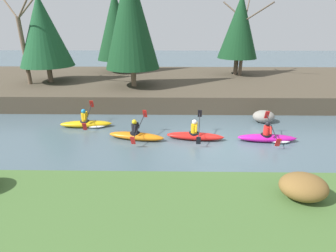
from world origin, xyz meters
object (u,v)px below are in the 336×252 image
boulder_midstream (264,116)px  kayaker_far_back (88,123)px  kayaker_trailing (136,135)px  kayaker_middle (195,135)px  kayaker_lead (269,137)px

boulder_midstream → kayaker_far_back: bearing=-174.7°
kayaker_trailing → kayaker_far_back: 3.22m
kayaker_trailing → boulder_midstream: kayaker_trailing is taller
kayaker_middle → boulder_midstream: (4.00, 2.44, 0.12)m
kayaker_middle → boulder_midstream: 4.69m
kayaker_lead → kayaker_middle: 3.45m
kayaker_middle → kayaker_lead: bearing=3.8°
kayaker_lead → kayaker_middle: (-3.45, 0.17, 0.02)m
kayaker_middle → boulder_midstream: bearing=37.8°
kayaker_lead → kayaker_middle: same height
boulder_midstream → kayaker_trailing: bearing=-160.0°
boulder_midstream → kayaker_lead: bearing=-102.0°
kayaker_middle → kayaker_far_back: 5.83m
kayaker_middle → kayaker_far_back: (-5.62, 1.55, -0.02)m
kayaker_lead → kayaker_far_back: same height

